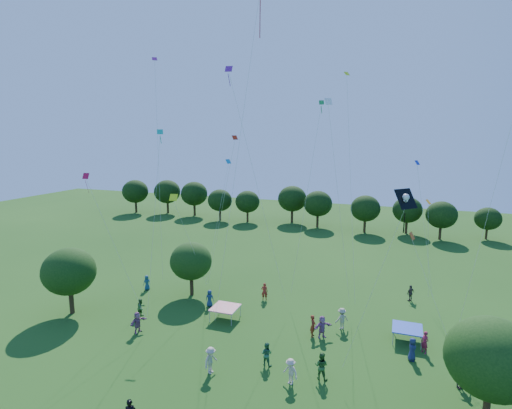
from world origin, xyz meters
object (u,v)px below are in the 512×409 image
object	(u,v)px
near_tree_north	(191,261)
tent_red_stripe	(225,308)
tent_blue	(407,328)
red_high_kite	(252,50)
near_tree_west	(69,271)
near_tree_east	(492,358)
pirate_kite	(405,202)

from	to	relation	value
near_tree_north	tent_red_stripe	xyz separation A→B (m)	(5.32, -3.68, -2.47)
tent_blue	red_high_kite	distance (m)	24.24
near_tree_west	red_high_kite	size ratio (longest dim) A/B	0.23
near_tree_east	pirate_kite	bearing A→B (deg)	177.46
near_tree_west	near_tree_east	bearing A→B (deg)	-5.29
near_tree_east	red_high_kite	xyz separation A→B (m)	(-16.18, 6.42, 18.04)
tent_red_stripe	red_high_kite	distance (m)	21.08
near_tree_west	red_high_kite	xyz separation A→B (m)	(15.95, 3.45, 18.05)
tent_blue	pirate_kite	world-z (taller)	pirate_kite
near_tree_east	red_high_kite	distance (m)	25.07
near_tree_west	tent_red_stripe	bearing A→B (deg)	15.27
tent_red_stripe	pirate_kite	xyz separation A→B (m)	(13.85, -6.40, 11.12)
near_tree_east	tent_red_stripe	world-z (taller)	near_tree_east
tent_blue	red_high_kite	size ratio (longest dim) A/B	0.09
tent_red_stripe	tent_blue	distance (m)	14.82
near_tree_north	red_high_kite	distance (m)	20.45
red_high_kite	tent_red_stripe	bearing A→B (deg)	175.66
near_tree_east	pirate_kite	xyz separation A→B (m)	(-4.92, 0.22, 8.24)
near_tree_west	pirate_kite	bearing A→B (deg)	-5.79
tent_blue	red_high_kite	bearing A→B (deg)	-172.51
tent_blue	near_tree_east	bearing A→B (deg)	-63.36
near_tree_north	tent_red_stripe	bearing A→B (deg)	-34.66
tent_blue	pirate_kite	size ratio (longest dim) A/B	0.19
tent_blue	pirate_kite	xyz separation A→B (m)	(-0.90, -7.80, 11.12)
near_tree_west	pirate_kite	world-z (taller)	pirate_kite
near_tree_west	tent_red_stripe	xyz separation A→B (m)	(13.35, 3.65, -2.87)
near_tree_west	near_tree_east	xyz separation A→B (m)	(32.13, -2.98, 0.01)
near_tree_east	pirate_kite	size ratio (longest dim) A/B	0.53
near_tree_north	tent_blue	size ratio (longest dim) A/B	2.44
tent_red_stripe	near_tree_north	bearing A→B (deg)	145.34
near_tree_west	tent_red_stripe	size ratio (longest dim) A/B	2.72
near_tree_west	near_tree_east	size ratio (longest dim) A/B	0.98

